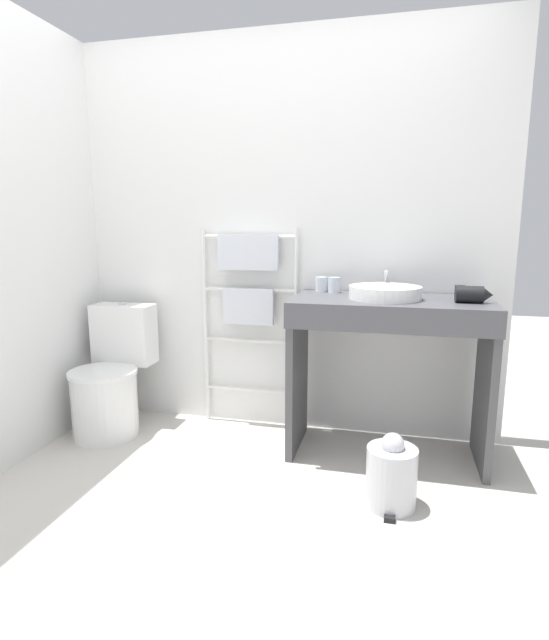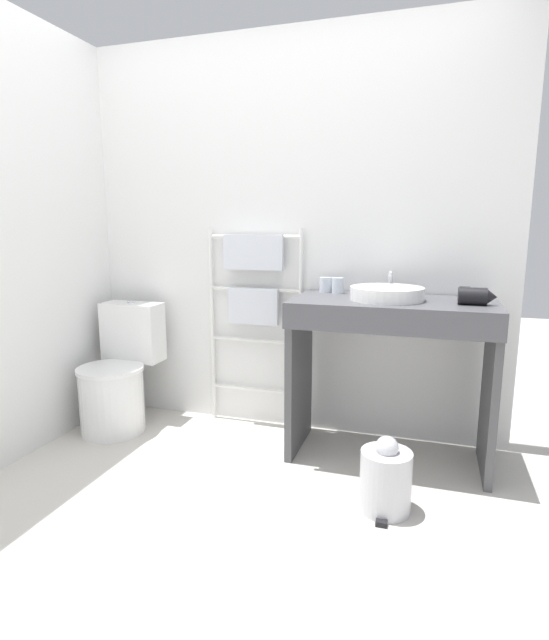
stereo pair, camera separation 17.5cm
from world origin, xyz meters
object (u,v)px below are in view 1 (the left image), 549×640
at_px(toilet, 111,382).
at_px(sink_basin, 385,292).
at_px(cup_near_wall, 322,284).
at_px(trash_bin, 391,475).
at_px(towel_radiator, 249,292).
at_px(cup_near_edge, 334,285).
at_px(hair_dryer, 470,294).

relative_size(toilet, sink_basin, 2.06).
relative_size(cup_near_wall, trash_bin, 0.24).
bearing_deg(towel_radiator, sink_basin, -16.43).
height_order(towel_radiator, cup_near_wall, towel_radiator).
distance_m(cup_near_edge, hair_dryer, 0.75).
height_order(sink_basin, hair_dryer, hair_dryer).
bearing_deg(toilet, sink_basin, 2.15).
bearing_deg(cup_near_wall, toilet, -167.75).
relative_size(towel_radiator, cup_near_edge, 14.07).
relative_size(towel_radiator, sink_basin, 3.29).
bearing_deg(toilet, cup_near_edge, 10.50).
distance_m(towel_radiator, cup_near_wall, 0.47).
height_order(sink_basin, cup_near_edge, cup_near_edge).
relative_size(cup_near_edge, hair_dryer, 0.47).
distance_m(sink_basin, cup_near_edge, 0.35).
bearing_deg(trash_bin, cup_near_edge, 117.23).
distance_m(towel_radiator, trash_bin, 1.40).
relative_size(toilet, cup_near_edge, 8.82).
bearing_deg(towel_radiator, trash_bin, -40.48).
bearing_deg(hair_dryer, towel_radiator, 168.12).
distance_m(cup_near_wall, trash_bin, 1.17).
relative_size(sink_basin, cup_near_wall, 4.43).
bearing_deg(sink_basin, cup_near_wall, 150.14).
height_order(toilet, towel_radiator, towel_radiator).
distance_m(towel_radiator, cup_near_edge, 0.55).
distance_m(sink_basin, trash_bin, 0.95).
bearing_deg(cup_near_wall, towel_radiator, 176.04).
xyz_separation_m(sink_basin, hair_dryer, (0.43, -0.02, 0.01)).
relative_size(cup_near_wall, hair_dryer, 0.45).
distance_m(sink_basin, cup_near_wall, 0.43).
height_order(towel_radiator, cup_near_edge, towel_radiator).
relative_size(towel_radiator, hair_dryer, 6.57).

